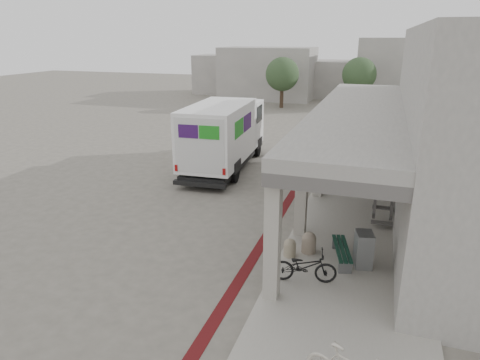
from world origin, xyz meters
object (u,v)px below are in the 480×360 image
(utility_cabinet, at_px, (364,249))
(fedex_truck, at_px, (224,133))
(bench, at_px, (342,251))
(bicycle_black, at_px, (304,266))

(utility_cabinet, bearing_deg, fedex_truck, 118.44)
(fedex_truck, relative_size, bench, 4.47)
(utility_cabinet, bearing_deg, bench, 155.42)
(fedex_truck, bearing_deg, bicycle_black, -62.14)
(bench, height_order, utility_cabinet, utility_cabinet)
(fedex_truck, relative_size, bicycle_black, 4.64)
(fedex_truck, xyz_separation_m, bicycle_black, (6.05, -9.93, -1.27))
(utility_cabinet, xyz_separation_m, bicycle_black, (-1.51, -1.41, -0.07))
(fedex_truck, bearing_deg, bench, -53.94)
(fedex_truck, height_order, bicycle_black, fedex_truck)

